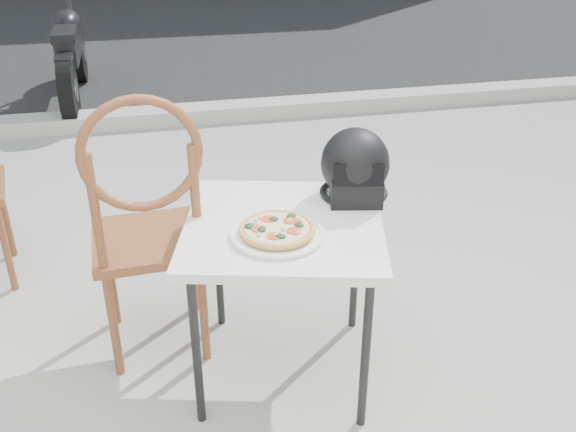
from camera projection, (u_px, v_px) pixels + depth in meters
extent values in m
plane|color=#9A9892|center=(226.00, 354.00, 2.71)|extent=(80.00, 80.00, 0.00)
cube|color=black|center=(156.00, 26.00, 8.75)|extent=(30.00, 8.00, 0.00)
cube|color=#A19D96|center=(176.00, 115.00, 5.27)|extent=(30.00, 0.25, 0.12)
cube|color=white|center=(284.00, 227.00, 2.33)|extent=(0.87, 0.87, 0.04)
cylinder|color=black|center=(196.00, 351.00, 2.23)|extent=(0.04, 0.04, 0.64)
cylinder|color=black|center=(365.00, 355.00, 2.21)|extent=(0.04, 0.04, 0.64)
cylinder|color=black|center=(218.00, 262.00, 2.75)|extent=(0.04, 0.04, 0.64)
cylinder|color=black|center=(355.00, 264.00, 2.73)|extent=(0.04, 0.04, 0.64)
cylinder|color=white|center=(277.00, 235.00, 2.22)|extent=(0.42, 0.42, 0.01)
torus|color=white|center=(277.00, 234.00, 2.22)|extent=(0.43, 0.43, 0.02)
cylinder|color=gold|center=(277.00, 230.00, 2.21)|extent=(0.33, 0.33, 0.01)
torus|color=gold|center=(277.00, 229.00, 2.21)|extent=(0.34, 0.34, 0.02)
cylinder|color=red|center=(277.00, 228.00, 2.21)|extent=(0.30, 0.30, 0.00)
cylinder|color=beige|center=(277.00, 228.00, 2.21)|extent=(0.29, 0.29, 0.00)
cylinder|color=#D44325|center=(291.00, 221.00, 2.24)|extent=(0.07, 0.07, 0.00)
cylinder|color=#D44325|center=(269.00, 219.00, 2.26)|extent=(0.07, 0.07, 0.00)
cylinder|color=#D44325|center=(259.00, 229.00, 2.19)|extent=(0.07, 0.07, 0.00)
cylinder|color=#D44325|center=(274.00, 236.00, 2.15)|extent=(0.07, 0.07, 0.00)
cylinder|color=#D44325|center=(294.00, 231.00, 2.18)|extent=(0.07, 0.07, 0.00)
ellipsoid|color=#133616|center=(274.00, 219.00, 2.25)|extent=(0.05, 0.04, 0.01)
ellipsoid|color=#133616|center=(262.00, 229.00, 2.18)|extent=(0.04, 0.05, 0.01)
ellipsoid|color=#133616|center=(299.00, 225.00, 2.21)|extent=(0.04, 0.05, 0.01)
ellipsoid|color=#133616|center=(280.00, 236.00, 2.14)|extent=(0.04, 0.04, 0.01)
ellipsoid|color=#133616|center=(291.00, 216.00, 2.27)|extent=(0.05, 0.04, 0.01)
ellipsoid|color=#133616|center=(249.00, 226.00, 2.21)|extent=(0.04, 0.04, 0.01)
cylinder|color=#F8E597|center=(284.00, 228.00, 2.19)|extent=(0.02, 0.02, 0.02)
cylinder|color=#F8E597|center=(256.00, 222.00, 2.23)|extent=(0.02, 0.02, 0.02)
cylinder|color=#F8E597|center=(290.00, 220.00, 2.24)|extent=(0.02, 0.02, 0.02)
cylinder|color=#F8E597|center=(260.00, 217.00, 2.26)|extent=(0.02, 0.02, 0.02)
cylinder|color=#F8E597|center=(299.00, 232.00, 2.16)|extent=(0.02, 0.02, 0.02)
cylinder|color=#F8E597|center=(259.00, 234.00, 2.15)|extent=(0.02, 0.02, 0.02)
cylinder|color=#F8E597|center=(301.00, 220.00, 2.24)|extent=(0.02, 0.02, 0.02)
cylinder|color=#F8E597|center=(276.00, 235.00, 2.15)|extent=(0.02, 0.02, 0.02)
ellipsoid|color=black|center=(355.00, 163.00, 2.45)|extent=(0.32, 0.33, 0.27)
cube|color=black|center=(356.00, 192.00, 2.42)|extent=(0.21, 0.14, 0.11)
torus|color=black|center=(354.00, 192.00, 2.51)|extent=(0.32, 0.32, 0.02)
cube|color=black|center=(359.00, 175.00, 2.34)|extent=(0.19, 0.07, 0.09)
cube|color=brown|center=(149.00, 240.00, 2.56)|extent=(0.46, 0.46, 0.04)
cylinder|color=brown|center=(192.00, 265.00, 2.87)|extent=(0.04, 0.04, 0.48)
cylinder|color=brown|center=(111.00, 276.00, 2.79)|extent=(0.04, 0.04, 0.48)
cylinder|color=brown|center=(204.00, 310.00, 2.57)|extent=(0.04, 0.04, 0.48)
cylinder|color=brown|center=(113.00, 324.00, 2.49)|extent=(0.04, 0.04, 0.48)
cylinder|color=brown|center=(196.00, 204.00, 2.34)|extent=(0.04, 0.04, 0.46)
cylinder|color=brown|center=(96.00, 215.00, 2.26)|extent=(0.04, 0.04, 0.46)
torus|color=brown|center=(141.00, 155.00, 2.20)|extent=(0.43, 0.06, 0.43)
cylinder|color=brown|center=(5.00, 216.00, 3.31)|extent=(0.04, 0.04, 0.47)
cylinder|color=brown|center=(6.00, 247.00, 3.03)|extent=(0.04, 0.04, 0.47)
cylinder|color=black|center=(78.00, 53.00, 6.24)|extent=(0.12, 0.56, 0.56)
cylinder|color=slate|center=(78.00, 53.00, 6.24)|extent=(0.13, 0.19, 0.19)
cylinder|color=black|center=(69.00, 91.00, 5.12)|extent=(0.12, 0.56, 0.56)
cylinder|color=slate|center=(69.00, 91.00, 5.12)|extent=(0.13, 0.19, 0.19)
cube|color=black|center=(70.00, 44.00, 5.57)|extent=(0.17, 0.98, 0.20)
ellipsoid|color=black|center=(68.00, 22.00, 5.62)|extent=(0.21, 0.39, 0.21)
cube|color=black|center=(65.00, 34.00, 5.27)|extent=(0.19, 0.47, 0.07)
cylinder|color=slate|center=(73.00, 23.00, 6.04)|extent=(0.04, 0.30, 0.66)
cube|color=black|center=(64.00, 58.00, 5.01)|extent=(0.13, 0.21, 0.05)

